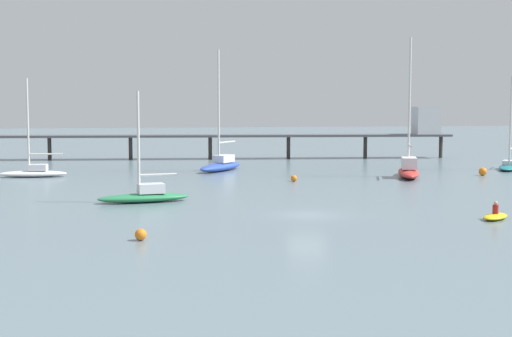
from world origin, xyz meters
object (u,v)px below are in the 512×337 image
at_px(dinghy_yellow, 495,216).
at_px(mooring_buoy_outer, 294,178).
at_px(sailboat_white, 33,171).
at_px(mooring_buoy_mid, 141,235).
at_px(sailboat_green, 145,194).
at_px(mooring_buoy_inner, 483,172).
at_px(sailboat_teal, 510,164).
at_px(pier, 284,131).
at_px(sailboat_blue, 221,163).
at_px(sailboat_red, 409,168).

height_order(dinghy_yellow, mooring_buoy_outer, dinghy_yellow).
relative_size(sailboat_white, dinghy_yellow, 3.54).
height_order(sailboat_white, mooring_buoy_outer, sailboat_white).
relative_size(dinghy_yellow, mooring_buoy_mid, 4.46).
distance_m(mooring_buoy_mid, mooring_buoy_outer, 30.44).
distance_m(sailboat_green, mooring_buoy_inner, 37.03).
xyz_separation_m(sailboat_white, sailboat_teal, (51.13, -1.34, -0.04)).
distance_m(sailboat_white, dinghy_yellow, 45.35).
bearing_deg(pier, sailboat_white, -146.91).
relative_size(sailboat_blue, mooring_buoy_mid, 21.09).
height_order(sailboat_green, mooring_buoy_mid, sailboat_green).
height_order(sailboat_blue, mooring_buoy_inner, sailboat_blue).
relative_size(sailboat_green, mooring_buoy_mid, 13.04).
height_order(pier, mooring_buoy_outer, pier).
xyz_separation_m(sailboat_green, sailboat_teal, (40.86, 19.49, -0.01)).
bearing_deg(sailboat_blue, sailboat_red, -31.28).
bearing_deg(sailboat_blue, mooring_buoy_inner, -22.05).
distance_m(sailboat_blue, mooring_buoy_outer, 13.29).
bearing_deg(pier, mooring_buoy_mid, -110.42).
bearing_deg(sailboat_teal, mooring_buoy_outer, -163.81).
bearing_deg(mooring_buoy_outer, sailboat_red, 8.31).
relative_size(sailboat_blue, mooring_buoy_outer, 21.79).
distance_m(sailboat_teal, mooring_buoy_inner, 8.67).
relative_size(sailboat_green, sailboat_teal, 0.79).
bearing_deg(sailboat_white, pier, 33.09).
bearing_deg(mooring_buoy_mid, mooring_buoy_inner, 39.11).
bearing_deg(mooring_buoy_mid, dinghy_yellow, 7.34).
xyz_separation_m(pier, mooring_buoy_outer, (-5.74, -28.75, -3.42)).
relative_size(sailboat_red, sailboat_teal, 1.34).
height_order(pier, mooring_buoy_mid, pier).
bearing_deg(sailboat_blue, pier, 56.65).
bearing_deg(sailboat_red, sailboat_teal, 22.32).
bearing_deg(sailboat_red, mooring_buoy_inner, 1.42).
xyz_separation_m(sailboat_blue, dinghy_yellow, (11.94, -36.04, -0.59)).
bearing_deg(sailboat_blue, sailboat_green, -110.62).
bearing_deg(sailboat_green, pier, 63.84).
xyz_separation_m(pier, sailboat_white, (-30.15, -19.65, -3.12)).
bearing_deg(dinghy_yellow, sailboat_red, 78.26).
xyz_separation_m(sailboat_teal, sailboat_blue, (-31.83, 4.50, 0.25)).
xyz_separation_m(mooring_buoy_outer, mooring_buoy_inner, (20.26, 1.97, 0.11)).
xyz_separation_m(sailboat_red, sailboat_teal, (14.58, 5.99, -0.34)).
bearing_deg(pier, sailboat_red, -76.66).
height_order(sailboat_white, mooring_buoy_inner, sailboat_white).
height_order(sailboat_white, sailboat_green, sailboat_white).
height_order(pier, sailboat_red, sailboat_red).
bearing_deg(mooring_buoy_mid, sailboat_white, 104.99).
relative_size(pier, sailboat_green, 8.10).
bearing_deg(sailboat_white, sailboat_green, -63.75).
bearing_deg(sailboat_teal, sailboat_blue, 171.96).
bearing_deg(dinghy_yellow, sailboat_blue, 108.33).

